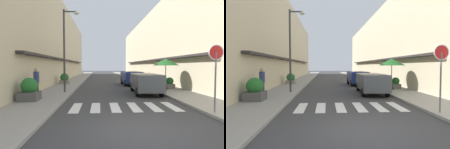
% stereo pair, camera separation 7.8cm
% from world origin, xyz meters
% --- Properties ---
extents(ground_plane, '(107.24, 107.24, 0.00)m').
position_xyz_m(ground_plane, '(0.00, 19.50, 0.00)').
color(ground_plane, '#38383A').
extents(sidewalk_left, '(2.61, 68.24, 0.12)m').
position_xyz_m(sidewalk_left, '(-4.51, 19.50, 0.06)').
color(sidewalk_left, gray).
rests_on(sidewalk_left, ground_plane).
extents(sidewalk_right, '(2.61, 68.24, 0.12)m').
position_xyz_m(sidewalk_right, '(4.51, 19.50, 0.06)').
color(sidewalk_right, '#9E998E').
rests_on(sidewalk_right, ground_plane).
extents(building_row_left, '(5.50, 45.87, 10.21)m').
position_xyz_m(building_row_left, '(-8.31, 20.93, 5.10)').
color(building_row_left, beige).
rests_on(building_row_left, ground_plane).
extents(building_row_right, '(5.50, 45.87, 9.55)m').
position_xyz_m(building_row_right, '(8.31, 20.93, 4.77)').
color(building_row_right, beige).
rests_on(building_row_right, ground_plane).
extents(crosswalk, '(5.20, 2.20, 0.01)m').
position_xyz_m(crosswalk, '(-0.00, 3.45, 0.01)').
color(crosswalk, silver).
rests_on(crosswalk, ground_plane).
extents(parked_car_near, '(1.99, 4.57, 1.47)m').
position_xyz_m(parked_car_near, '(2.15, 7.91, 0.92)').
color(parked_car_near, '#4C5156').
rests_on(parked_car_near, ground_plane).
extents(parked_car_mid, '(1.85, 4.13, 1.47)m').
position_xyz_m(parked_car_mid, '(2.15, 14.23, 0.92)').
color(parked_car_mid, navy).
rests_on(parked_car_mid, ground_plane).
extents(round_street_sign, '(0.65, 0.07, 2.80)m').
position_xyz_m(round_street_sign, '(3.52, 1.70, 2.26)').
color(round_street_sign, slate).
rests_on(round_street_sign, sidewalk_right).
extents(street_lamp, '(1.19, 0.28, 5.99)m').
position_xyz_m(street_lamp, '(-3.61, 8.22, 3.73)').
color(street_lamp, '#38383D').
rests_on(street_lamp, sidewalk_left).
extents(cafe_umbrella, '(2.14, 2.14, 2.52)m').
position_xyz_m(cafe_umbrella, '(4.23, 9.46, 2.35)').
color(cafe_umbrella, '#262626').
rests_on(cafe_umbrella, sidewalk_right).
extents(planter_corner, '(1.02, 1.02, 1.27)m').
position_xyz_m(planter_corner, '(-5.12, 4.95, 0.71)').
color(planter_corner, '#4C4C4C').
rests_on(planter_corner, sidewalk_left).
extents(planter_midblock, '(0.71, 0.71, 0.95)m').
position_xyz_m(planter_midblock, '(4.76, 9.93, 0.57)').
color(planter_midblock, slate).
rests_on(planter_midblock, sidewalk_right).
extents(planter_far, '(1.00, 1.00, 1.15)m').
position_xyz_m(planter_far, '(-4.95, 14.63, 0.64)').
color(planter_far, gray).
rests_on(planter_far, sidewalk_left).
extents(pedestrian_walking_near, '(0.34, 0.34, 1.80)m').
position_xyz_m(pedestrian_walking_near, '(-5.16, 6.28, 1.08)').
color(pedestrian_walking_near, '#282B33').
rests_on(pedestrian_walking_near, sidewalk_left).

